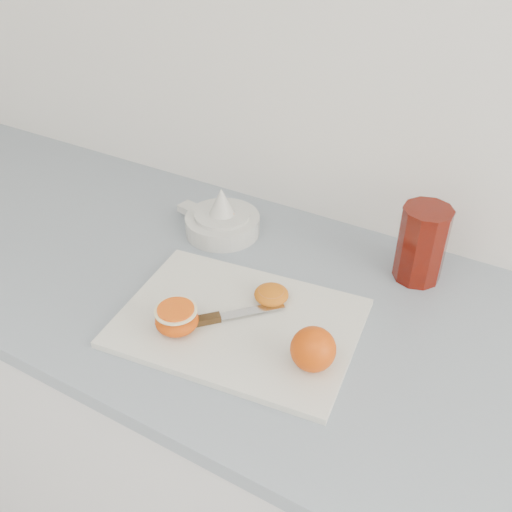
% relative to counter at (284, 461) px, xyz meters
% --- Properties ---
extents(counter, '(2.56, 0.64, 0.89)m').
position_rel_counter_xyz_m(counter, '(0.00, 0.00, 0.00)').
color(counter, white).
rests_on(counter, ground).
extents(cutting_board, '(0.42, 0.32, 0.01)m').
position_rel_counter_xyz_m(cutting_board, '(-0.06, -0.08, 0.45)').
color(cutting_board, silver).
rests_on(cutting_board, counter).
extents(whole_orange, '(0.07, 0.07, 0.07)m').
position_rel_counter_xyz_m(whole_orange, '(0.09, -0.12, 0.49)').
color(whole_orange, '#D94300').
rests_on(whole_orange, cutting_board).
extents(half_orange, '(0.07, 0.07, 0.04)m').
position_rel_counter_xyz_m(half_orange, '(-0.13, -0.15, 0.48)').
color(half_orange, '#D94300').
rests_on(half_orange, cutting_board).
extents(squeezed_shell, '(0.06, 0.06, 0.03)m').
position_rel_counter_xyz_m(squeezed_shell, '(-0.03, -0.01, 0.47)').
color(squeezed_shell, '#C86010').
rests_on(squeezed_shell, cutting_board).
extents(paring_knife, '(0.15, 0.15, 0.01)m').
position_rel_counter_xyz_m(paring_knife, '(-0.10, -0.12, 0.46)').
color(paring_knife, '#452D17').
rests_on(paring_knife, cutting_board).
extents(citrus_juicer, '(0.19, 0.15, 0.10)m').
position_rel_counter_xyz_m(citrus_juicer, '(-0.23, 0.14, 0.47)').
color(citrus_juicer, white).
rests_on(citrus_juicer, counter).
extents(red_tumbler, '(0.09, 0.09, 0.14)m').
position_rel_counter_xyz_m(red_tumbler, '(0.16, 0.19, 0.51)').
color(red_tumbler, '#5A1008').
rests_on(red_tumbler, counter).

